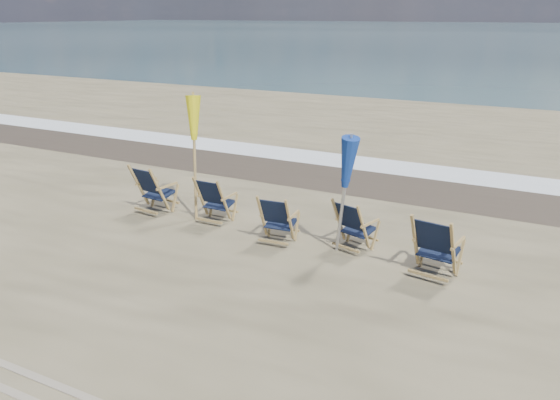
% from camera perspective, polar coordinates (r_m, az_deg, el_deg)
% --- Properties ---
extents(ocean, '(400.00, 400.00, 0.00)m').
position_cam_1_polar(ocean, '(133.68, 26.09, 15.51)').
color(ocean, '#39595F').
rests_on(ocean, ground).
extents(surf_foam, '(200.00, 1.40, 0.01)m').
position_cam_1_polar(surf_foam, '(14.92, 10.63, 3.56)').
color(surf_foam, silver).
rests_on(surf_foam, ground).
extents(wet_sand_strip, '(200.00, 2.60, 0.00)m').
position_cam_1_polar(wet_sand_strip, '(13.54, 8.80, 2.07)').
color(wet_sand_strip, '#42362A').
rests_on(wet_sand_strip, ground).
extents(beach_chair_0, '(0.75, 0.83, 1.05)m').
position_cam_1_polar(beach_chair_0, '(11.08, -12.48, 0.83)').
color(beach_chair_0, black).
rests_on(beach_chair_0, ground).
extents(beach_chair_1, '(0.63, 0.70, 0.97)m').
position_cam_1_polar(beach_chair_1, '(10.41, -5.90, -0.24)').
color(beach_chair_1, black).
rests_on(beach_chair_1, ground).
extents(beach_chair_2, '(0.65, 0.72, 0.93)m').
position_cam_1_polar(beach_chair_2, '(9.43, 1.01, -2.31)').
color(beach_chair_2, black).
rests_on(beach_chair_2, ground).
extents(beach_chair_3, '(0.77, 0.82, 0.94)m').
position_cam_1_polar(beach_chair_3, '(9.21, 8.70, -3.06)').
color(beach_chair_3, black).
rests_on(beach_chair_3, ground).
extents(beach_chair_4, '(0.79, 0.86, 1.06)m').
position_cam_1_polar(beach_chair_4, '(8.52, 17.60, -5.20)').
color(beach_chair_4, black).
rests_on(beach_chair_4, ground).
extents(umbrella_yellow, '(0.30, 0.30, 2.40)m').
position_cam_1_polar(umbrella_yellow, '(10.65, -9.10, 7.74)').
color(umbrella_yellow, '#A38349').
rests_on(umbrella_yellow, ground).
extents(umbrella_blue, '(0.30, 0.30, 2.07)m').
position_cam_1_polar(umbrella_blue, '(8.87, 6.73, 3.54)').
color(umbrella_blue, '#A5A5AD').
rests_on(umbrella_blue, ground).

